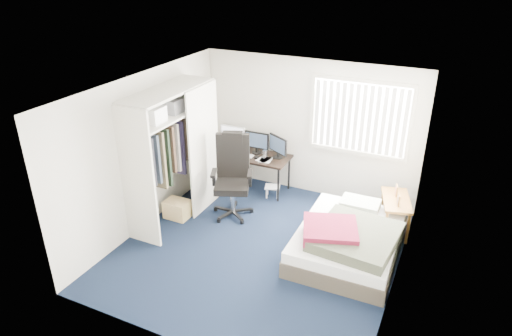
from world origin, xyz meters
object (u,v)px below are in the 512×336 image
object	(u,v)px
nightstand	(396,203)
bed	(348,240)
desk	(253,152)
office_chair	(233,184)

from	to	relation	value
nightstand	bed	size ratio (longest dim) A/B	0.47
desk	office_chair	distance (m)	0.99
nightstand	bed	distance (m)	1.13
office_chair	nightstand	size ratio (longest dim) A/B	1.58
desk	bed	world-z (taller)	desk
office_chair	nightstand	distance (m)	2.69
office_chair	nightstand	world-z (taller)	office_chair
bed	nightstand	bearing A→B (deg)	63.98
desk	office_chair	size ratio (longest dim) A/B	1.00
desk	bed	size ratio (longest dim) A/B	0.74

